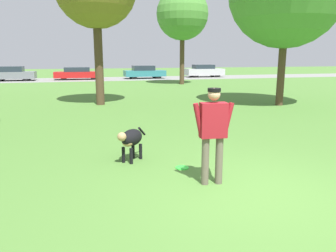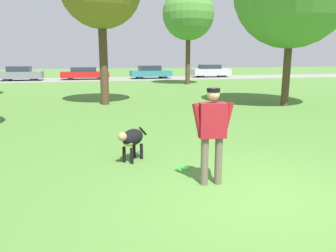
{
  "view_description": "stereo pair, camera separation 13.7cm",
  "coord_description": "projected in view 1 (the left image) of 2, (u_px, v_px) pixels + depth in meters",
  "views": [
    {
      "loc": [
        -2.68,
        -4.46,
        2.19
      ],
      "look_at": [
        -1.05,
        1.4,
        0.9
      ],
      "focal_mm": 35.0,
      "sensor_mm": 36.0,
      "label": 1
    },
    {
      "loc": [
        -2.55,
        -4.49,
        2.19
      ],
      "look_at": [
        -1.05,
        1.4,
        0.9
      ],
      "focal_mm": 35.0,
      "sensor_mm": 36.0,
      "label": 2
    }
  ],
  "objects": [
    {
      "name": "ground_plane",
      "position": [
        252.0,
        193.0,
        5.36
      ],
      "size": [
        120.0,
        120.0,
        0.0
      ],
      "primitive_type": "plane",
      "color": "#4C7A33"
    },
    {
      "name": "parked_car_teal",
      "position": [
        144.0,
        72.0,
        33.47
      ],
      "size": [
        4.17,
        1.86,
        1.31
      ],
      "rotation": [
        0.0,
        0.0,
        0.02
      ],
      "color": "teal",
      "rests_on": "ground_plane"
    },
    {
      "name": "parked_car_silver",
      "position": [
        204.0,
        71.0,
        35.85
      ],
      "size": [
        4.19,
        1.94,
        1.35
      ],
      "rotation": [
        0.0,
        0.0,
        -0.03
      ],
      "color": "#B7B7BC",
      "rests_on": "ground_plane"
    },
    {
      "name": "far_road_strip",
      "position": [
        104.0,
        79.0,
        32.76
      ],
      "size": [
        120.0,
        6.0,
        0.01
      ],
      "color": "gray",
      "rests_on": "ground_plane"
    },
    {
      "name": "tree_far_right",
      "position": [
        182.0,
        14.0,
        25.52
      ],
      "size": [
        4.06,
        4.06,
        7.5
      ],
      "color": "#4C3826",
      "rests_on": "ground_plane"
    },
    {
      "name": "person",
      "position": [
        213.0,
        128.0,
        5.56
      ],
      "size": [
        0.72,
        0.27,
        1.68
      ],
      "rotation": [
        0.0,
        0.0,
        -0.11
      ],
      "color": "#665B4C",
      "rests_on": "ground_plane"
    },
    {
      "name": "dog",
      "position": [
        131.0,
        139.0,
        6.91
      ],
      "size": [
        0.76,
        0.82,
        0.7
      ],
      "rotation": [
        0.0,
        0.0,
        3.97
      ],
      "color": "black",
      "rests_on": "ground_plane"
    },
    {
      "name": "frisbee",
      "position": [
        182.0,
        168.0,
        6.57
      ],
      "size": [
        0.27,
        0.27,
        0.02
      ],
      "color": "#33D838",
      "rests_on": "ground_plane"
    },
    {
      "name": "parked_car_grey",
      "position": [
        13.0,
        74.0,
        30.17
      ],
      "size": [
        3.86,
        1.87,
        1.33
      ],
      "rotation": [
        0.0,
        0.0,
        -0.03
      ],
      "color": "slate",
      "rests_on": "ground_plane"
    },
    {
      "name": "parked_car_red",
      "position": [
        78.0,
        73.0,
        31.88
      ],
      "size": [
        4.62,
        1.84,
        1.2
      ],
      "rotation": [
        0.0,
        0.0,
        -0.02
      ],
      "color": "red",
      "rests_on": "ground_plane"
    }
  ]
}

